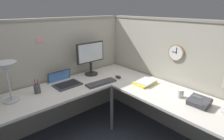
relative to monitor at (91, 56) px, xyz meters
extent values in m
plane|color=#383D47|center=(-0.16, -0.64, -1.02)|extent=(6.80, 6.80, 0.00)
cube|color=#A8A393|center=(-0.53, 0.23, -0.25)|extent=(2.57, 0.10, 1.55)
cube|color=gray|center=(-0.53, 0.23, 0.54)|extent=(2.57, 0.12, 0.03)
cube|color=#A8A393|center=(0.71, -0.90, -0.25)|extent=(0.10, 2.37, 1.55)
cube|color=gray|center=(0.71, -0.90, 0.54)|extent=(0.12, 2.37, 0.03)
cube|color=beige|center=(-0.54, -0.17, -0.31)|extent=(2.35, 0.66, 0.03)
cube|color=beige|center=(0.31, -1.24, -0.31)|extent=(0.66, 1.49, 0.03)
cylinder|color=slate|center=(0.00, -0.48, -0.67)|extent=(0.05, 0.05, 0.70)
cylinder|color=#232326|center=(0.00, 0.00, -0.28)|extent=(0.20, 0.20, 0.02)
cylinder|color=#232326|center=(0.00, 0.00, -0.18)|extent=(0.04, 0.04, 0.20)
cube|color=#232326|center=(0.00, 0.00, 0.06)|extent=(0.46, 0.03, 0.30)
cube|color=silver|center=(0.00, -0.02, 0.06)|extent=(0.42, 0.01, 0.26)
cube|color=#38383D|center=(-0.47, -0.13, -0.29)|extent=(0.35, 0.25, 0.02)
cube|color=black|center=(-0.47, -0.13, -0.28)|extent=(0.30, 0.19, 0.00)
cube|color=#38383D|center=(-0.48, 0.10, -0.25)|extent=(0.34, 0.08, 0.22)
cube|color=#4C84D8|center=(-0.48, 0.09, -0.25)|extent=(0.31, 0.06, 0.18)
cube|color=#38383D|center=(-0.10, -0.38, -0.28)|extent=(0.44, 0.16, 0.02)
ellipsoid|color=#232326|center=(0.21, -0.38, -0.28)|extent=(0.06, 0.10, 0.03)
cylinder|color=#B7BABF|center=(-1.14, -0.10, -0.29)|extent=(0.17, 0.17, 0.02)
cylinder|color=#B7BABF|center=(-1.14, -0.10, -0.09)|extent=(0.02, 0.02, 0.38)
cone|color=#B7BABF|center=(-1.14, -0.10, 0.11)|extent=(0.24, 0.24, 0.09)
cylinder|color=#4C4C51|center=(-0.86, -0.09, -0.24)|extent=(0.08, 0.08, 0.10)
cylinder|color=#1E1EB2|center=(-0.87, -0.09, -0.18)|extent=(0.01, 0.02, 0.13)
cylinder|color=#B21E1E|center=(-0.84, -0.10, -0.18)|extent=(0.01, 0.01, 0.13)
cylinder|color=#D8591E|center=(-0.85, -0.08, -0.17)|extent=(0.03, 0.03, 0.01)
cube|color=#38383D|center=(0.33, -1.51, -0.26)|extent=(0.20, 0.21, 0.10)
cube|color=#8CA58C|center=(0.33, -1.48, -0.22)|extent=(0.02, 0.09, 0.04)
cube|color=#38383D|center=(0.33, -1.59, -0.24)|extent=(0.19, 0.05, 0.04)
cube|color=yellow|center=(0.34, -0.77, -0.28)|extent=(0.29, 0.22, 0.02)
cube|color=silver|center=(0.35, -0.78, -0.26)|extent=(0.28, 0.22, 0.02)
cylinder|color=silver|center=(0.34, -1.28, -0.25)|extent=(0.08, 0.08, 0.10)
cylinder|color=olive|center=(0.66, -1.00, 0.13)|extent=(0.03, 0.22, 0.22)
cylinder|color=white|center=(0.64, -1.00, 0.13)|extent=(0.00, 0.19, 0.19)
cube|color=black|center=(0.64, -0.98, 0.14)|extent=(0.00, 0.06, 0.01)
cube|color=black|center=(0.64, -1.01, 0.16)|extent=(0.00, 0.01, 0.08)
cube|color=pink|center=(-0.65, 0.18, 0.29)|extent=(0.09, 0.00, 0.06)
camera|label=1|loc=(-1.46, -2.16, 0.69)|focal=28.67mm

